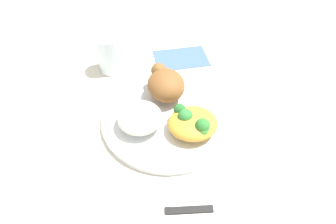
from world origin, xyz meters
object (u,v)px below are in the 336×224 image
(knife, at_px, (166,211))
(napkin, at_px, (181,58))
(fork, at_px, (186,199))
(roasted_chicken, at_px, (165,84))
(plate, at_px, (168,118))
(rice_pile, at_px, (140,117))
(water_glass, at_px, (110,54))
(mac_cheese_with_broccoli, at_px, (193,123))

(knife, height_order, napkin, knife)
(fork, bearing_deg, napkin, -12.57)
(roasted_chicken, relative_size, fork, 0.72)
(plate, xyz_separation_m, rice_pile, (-0.01, 0.06, 0.03))
(plate, xyz_separation_m, water_glass, (0.20, 0.10, 0.04))
(roasted_chicken, height_order, napkin, roasted_chicken)
(roasted_chicken, xyz_separation_m, fork, (-0.25, 0.02, -0.04))
(rice_pile, bearing_deg, knife, -175.87)
(knife, distance_m, water_glass, 0.41)
(fork, xyz_separation_m, knife, (-0.01, 0.04, 0.00))
(roasted_chicken, height_order, water_glass, water_glass)
(roasted_chicken, bearing_deg, fork, 176.26)
(rice_pile, xyz_separation_m, napkin, (0.23, -0.14, -0.03))
(roasted_chicken, distance_m, knife, 0.27)
(plate, relative_size, fork, 1.95)
(rice_pile, height_order, water_glass, water_glass)
(mac_cheese_with_broccoli, distance_m, napkin, 0.27)
(roasted_chicken, height_order, fork, roasted_chicken)
(plate, bearing_deg, knife, 166.96)
(fork, distance_m, napkin, 0.41)
(fork, relative_size, knife, 0.75)
(rice_pile, height_order, knife, rice_pile)
(roasted_chicken, height_order, knife, roasted_chicken)
(roasted_chicken, height_order, rice_pile, roasted_chicken)
(rice_pile, xyz_separation_m, knife, (-0.19, -0.01, -0.03))
(mac_cheese_with_broccoli, relative_size, water_glass, 1.05)
(mac_cheese_with_broccoli, height_order, water_glass, water_glass)
(mac_cheese_with_broccoli, xyz_separation_m, knife, (-0.15, 0.09, -0.03))
(plate, relative_size, rice_pile, 3.04)
(fork, xyz_separation_m, water_glass, (0.39, 0.09, 0.04))
(water_glass, relative_size, napkin, 0.67)
(roasted_chicken, relative_size, mac_cheese_with_broccoli, 1.04)
(plate, bearing_deg, roasted_chicken, -6.68)
(fork, distance_m, water_glass, 0.40)
(water_glass, bearing_deg, knife, -172.29)
(plate, bearing_deg, rice_pile, 102.32)
(roasted_chicken, bearing_deg, knife, 168.48)
(plate, relative_size, water_glass, 2.99)
(plate, distance_m, water_glass, 0.23)
(rice_pile, distance_m, water_glass, 0.22)
(knife, bearing_deg, water_glass, 7.71)
(fork, bearing_deg, knife, 109.99)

